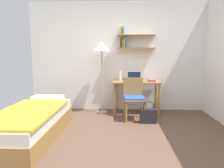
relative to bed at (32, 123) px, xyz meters
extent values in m
plane|color=brown|center=(1.46, -0.18, -0.24)|extent=(5.28, 5.28, 0.00)
cube|color=white|center=(1.46, 1.84, 1.06)|extent=(4.40, 0.05, 2.60)
cube|color=#9E703D|center=(1.82, 1.71, 1.27)|extent=(0.88, 0.22, 0.02)
cube|color=#333338|center=(1.45, 1.74, 1.40)|extent=(0.04, 0.14, 0.24)
cube|color=orange|center=(1.50, 1.73, 1.37)|extent=(0.03, 0.15, 0.19)
cube|color=gold|center=(1.54, 1.74, 1.39)|extent=(0.03, 0.14, 0.22)
cube|color=#3384C6|center=(1.59, 1.73, 1.37)|extent=(0.03, 0.16, 0.18)
cube|color=#9E703D|center=(1.82, 1.71, 1.57)|extent=(0.88, 0.22, 0.02)
cube|color=orange|center=(1.45, 1.74, 1.68)|extent=(0.04, 0.13, 0.20)
cube|color=#3384C6|center=(1.51, 1.74, 1.67)|extent=(0.03, 0.14, 0.18)
cube|color=#9E703D|center=(0.00, -0.01, -0.10)|extent=(0.86, 1.98, 0.28)
cube|color=silver|center=(0.00, -0.01, 0.12)|extent=(0.82, 1.92, 0.16)
cube|color=gold|center=(0.00, -0.13, 0.22)|extent=(0.87, 1.62, 0.04)
cube|color=white|center=(0.00, 0.76, 0.25)|extent=(0.60, 0.28, 0.10)
cube|color=#9E703D|center=(1.82, 1.52, 0.50)|extent=(1.09, 0.52, 0.03)
cylinder|color=#9E703D|center=(1.32, 1.31, 0.12)|extent=(0.06, 0.06, 0.72)
cylinder|color=#9E703D|center=(2.31, 1.31, 0.12)|extent=(0.06, 0.06, 0.72)
cylinder|color=#9E703D|center=(1.32, 1.73, 0.12)|extent=(0.06, 0.06, 0.72)
cylinder|color=#9E703D|center=(2.31, 1.73, 0.12)|extent=(0.06, 0.06, 0.72)
cube|color=#9E703D|center=(1.74, 0.98, 0.20)|extent=(0.47, 0.45, 0.03)
cube|color=blue|center=(1.74, 0.98, 0.23)|extent=(0.43, 0.41, 0.04)
cube|color=#9E703D|center=(1.72, 1.16, 0.44)|extent=(0.42, 0.07, 0.38)
cylinder|color=#9E703D|center=(1.57, 0.79, -0.02)|extent=(0.04, 0.04, 0.43)
cylinder|color=#9E703D|center=(1.94, 0.82, -0.02)|extent=(0.04, 0.04, 0.43)
cylinder|color=#9E703D|center=(1.54, 1.13, -0.02)|extent=(0.04, 0.04, 0.43)
cylinder|color=#9E703D|center=(1.91, 1.16, -0.02)|extent=(0.04, 0.04, 0.43)
cylinder|color=#B2A893|center=(1.02, 1.50, -0.23)|extent=(0.24, 0.24, 0.02)
cylinder|color=#B2A893|center=(1.02, 1.50, 0.49)|extent=(0.03, 0.03, 1.41)
cone|color=silver|center=(1.02, 1.50, 1.31)|extent=(0.39, 0.39, 0.22)
cube|color=#B7BABF|center=(1.77, 1.55, 0.52)|extent=(0.34, 0.23, 0.01)
cube|color=#B7BABF|center=(1.77, 1.64, 0.63)|extent=(0.34, 0.05, 0.21)
cube|color=black|center=(1.77, 1.63, 0.63)|extent=(0.30, 0.04, 0.18)
cylinder|color=silver|center=(1.44, 1.55, 0.63)|extent=(0.07, 0.07, 0.24)
cube|color=#D13D38|center=(2.17, 1.48, 0.52)|extent=(0.15, 0.19, 0.02)
cube|color=purple|center=(2.17, 1.50, 0.54)|extent=(0.17, 0.20, 0.02)
cube|color=#232328|center=(2.01, 0.80, -0.10)|extent=(0.33, 0.13, 0.28)
torus|color=#232328|center=(2.01, 0.80, 0.09)|extent=(0.23, 0.02, 0.23)
camera|label=1|loc=(1.46, -3.13, 1.10)|focal=32.46mm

